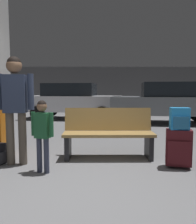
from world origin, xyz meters
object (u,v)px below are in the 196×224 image
Objects in this scene: parked_car_near at (168,102)px; suitcase at (179,148)px; child at (42,128)px; bench at (108,133)px; backpack_bright at (180,119)px; parked_car_far at (73,100)px; adult at (15,99)px.

suitcase is at bearing -105.68° from parked_car_near.
parked_car_near is at bearing 56.03° from child.
backpack_bright is (1.06, -0.58, 0.33)m from bench.
bench is 1.50× the size of child.
parked_car_far is (-0.22, 6.50, 0.15)m from child.
bench is 2.65× the size of suitcase.
bench is at bearing 37.74° from child.
parked_car_far is (0.29, 6.11, -0.27)m from adult.
parked_car_far is at bearing 102.07° from bench.
adult is at bearing -165.48° from bench.
child is (-2.06, -0.19, 0.34)m from suitcase.
adult reaches higher than parked_car_far.
parked_car_far is (-2.29, 6.31, 0.48)m from suitcase.
bench is 0.37× the size of parked_car_near.
bench is 0.37× the size of parked_car_far.
suitcase is 0.45m from backpack_bright.
suitcase is 5.14m from parked_car_near.
child is 0.77m from adult.
backpack_bright is 6.71m from parked_car_far.
child is 0.25× the size of parked_car_far.
bench is 1.28m from child.
adult is (-1.52, -0.39, 0.63)m from bench.
adult is 0.41× the size of parked_car_near.
parked_car_far is at bearing 91.97° from child.
bench is 1.22m from suitcase.
adult is at bearing 143.43° from child.
bench is 1.69m from adult.
backpack_bright is 0.20× the size of adult.
suitcase is at bearing 5.26° from child.
parked_car_near reaches higher than suitcase.
parked_car_near is at bearing 60.60° from bench.
parked_car_far and parked_car_near have the same top height.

